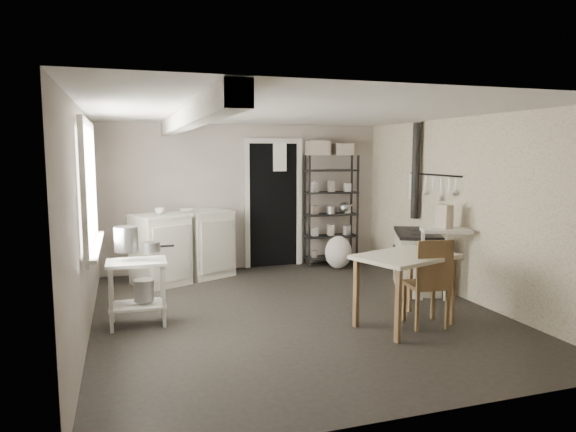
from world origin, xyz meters
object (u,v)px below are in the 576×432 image
object	(u,v)px
prep_table	(137,289)
shelf_rack	(331,208)
stove	(417,257)
stockpot	(126,239)
work_table	(405,291)
chair	(426,281)
flour_sack	(338,254)
base_cabinets	(184,249)

from	to	relation	value
prep_table	shelf_rack	distance (m)	3.88
stove	stockpot	bearing A→B (deg)	-149.65
work_table	chair	distance (m)	0.26
stockpot	work_table	size ratio (longest dim) A/B	0.26
prep_table	flour_sack	xyz separation A→B (m)	(3.15, 1.86, -0.16)
stockpot	base_cabinets	distance (m)	2.05
chair	work_table	bearing A→B (deg)	172.76
prep_table	shelf_rack	world-z (taller)	shelf_rack
chair	flour_sack	size ratio (longest dim) A/B	1.83
shelf_rack	base_cabinets	bearing A→B (deg)	-167.93
work_table	flour_sack	world-z (taller)	work_table
stove	work_table	size ratio (longest dim) A/B	0.97
stockpot	shelf_rack	size ratio (longest dim) A/B	0.15
stove	flour_sack	world-z (taller)	stove
shelf_rack	flour_sack	xyz separation A→B (m)	(-0.00, -0.33, -0.71)
shelf_rack	work_table	bearing A→B (deg)	-93.21
work_table	flour_sack	size ratio (longest dim) A/B	1.95
prep_table	stove	world-z (taller)	stove
shelf_rack	work_table	distance (m)	3.17
shelf_rack	work_table	xyz separation A→B (m)	(-0.43, -3.09, -0.57)
prep_table	stove	bearing A→B (deg)	6.39
prep_table	base_cabinets	size ratio (longest dim) A/B	0.47
stockpot	stove	size ratio (longest dim) A/B	0.27
stockpot	work_table	xyz separation A→B (m)	(2.82, -0.94, -0.56)
flour_sack	work_table	bearing A→B (deg)	-98.77
base_cabinets	work_table	bearing A→B (deg)	-78.72
base_cabinets	stove	world-z (taller)	base_cabinets
stockpot	shelf_rack	distance (m)	3.89
shelf_rack	work_table	world-z (taller)	shelf_rack
base_cabinets	chair	bearing A→B (deg)	-76.40
prep_table	chair	size ratio (longest dim) A/B	0.74
shelf_rack	chair	distance (m)	3.19
stockpot	stove	xyz separation A→B (m)	(3.77, 0.37, -0.50)
prep_table	shelf_rack	size ratio (longest dim) A/B	0.39
work_table	prep_table	bearing A→B (deg)	161.85
prep_table	flour_sack	bearing A→B (deg)	30.54
work_table	stockpot	bearing A→B (deg)	161.56
prep_table	chair	xyz separation A→B (m)	(2.95, -0.95, 0.08)
prep_table	flour_sack	world-z (taller)	prep_table
stockpot	work_table	world-z (taller)	stockpot
shelf_rack	stove	size ratio (longest dim) A/B	1.82
work_table	chair	bearing A→B (deg)	-14.82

